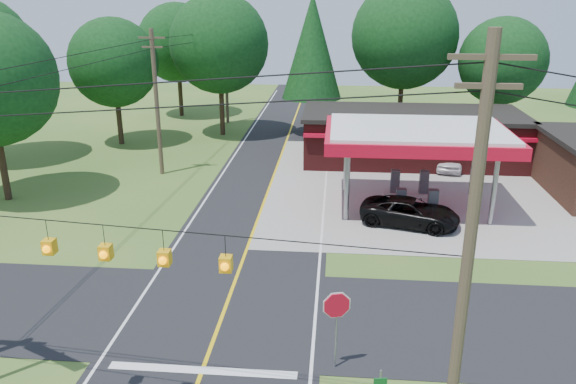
# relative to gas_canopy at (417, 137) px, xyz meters

# --- Properties ---
(ground) EXTENTS (120.00, 120.00, 0.00)m
(ground) POSITION_rel_gas_canopy_xyz_m (-9.00, -13.00, -4.27)
(ground) COLOR #375E21
(ground) RESTS_ON ground
(main_highway) EXTENTS (8.00, 120.00, 0.02)m
(main_highway) POSITION_rel_gas_canopy_xyz_m (-9.00, -13.00, -4.26)
(main_highway) COLOR black
(main_highway) RESTS_ON ground
(cross_road) EXTENTS (70.00, 7.00, 0.02)m
(cross_road) POSITION_rel_gas_canopy_xyz_m (-9.00, -13.00, -4.25)
(cross_road) COLOR black
(cross_road) RESTS_ON ground
(lane_center_yellow) EXTENTS (0.15, 110.00, 0.00)m
(lane_center_yellow) POSITION_rel_gas_canopy_xyz_m (-9.00, -13.00, -4.24)
(lane_center_yellow) COLOR yellow
(lane_center_yellow) RESTS_ON main_highway
(gas_canopy) EXTENTS (10.60, 7.40, 4.88)m
(gas_canopy) POSITION_rel_gas_canopy_xyz_m (0.00, 0.00, 0.00)
(gas_canopy) COLOR gray
(gas_canopy) RESTS_ON ground
(convenience_store) EXTENTS (16.40, 7.55, 3.80)m
(convenience_store) POSITION_rel_gas_canopy_xyz_m (1.00, 9.98, -2.35)
(convenience_store) COLOR #531718
(convenience_store) RESTS_ON ground
(utility_pole_near_right) EXTENTS (1.80, 0.30, 11.50)m
(utility_pole_near_right) POSITION_rel_gas_canopy_xyz_m (-1.50, -20.00, 1.69)
(utility_pole_near_right) COLOR #473828
(utility_pole_near_right) RESTS_ON ground
(utility_pole_far_left) EXTENTS (1.80, 0.30, 10.00)m
(utility_pole_far_left) POSITION_rel_gas_canopy_xyz_m (-17.00, 5.00, 0.93)
(utility_pole_far_left) COLOR #473828
(utility_pole_far_left) RESTS_ON ground
(utility_pole_north) EXTENTS (0.30, 0.30, 9.50)m
(utility_pole_north) POSITION_rel_gas_canopy_xyz_m (-15.50, 22.00, 0.48)
(utility_pole_north) COLOR #473828
(utility_pole_north) RESTS_ON ground
(overhead_beacons) EXTENTS (17.04, 2.04, 1.03)m
(overhead_beacons) POSITION_rel_gas_canopy_xyz_m (-10.00, -19.00, 1.95)
(overhead_beacons) COLOR black
(overhead_beacons) RESTS_ON ground
(treeline_backdrop) EXTENTS (70.27, 51.59, 13.30)m
(treeline_backdrop) POSITION_rel_gas_canopy_xyz_m (-8.18, 11.01, 3.22)
(treeline_backdrop) COLOR #332316
(treeline_backdrop) RESTS_ON ground
(suv_car) EXTENTS (6.62, 6.62, 1.49)m
(suv_car) POSITION_rel_gas_canopy_xyz_m (-0.50, -3.00, -3.52)
(suv_car) COLOR black
(suv_car) RESTS_ON ground
(sedan_car) EXTENTS (5.20, 5.20, 1.49)m
(sedan_car) POSITION_rel_gas_canopy_xyz_m (3.64, 8.00, -3.52)
(sedan_car) COLOR white
(sedan_car) RESTS_ON ground
(octagonal_stop_sign) EXTENTS (0.97, 0.32, 2.95)m
(octagonal_stop_sign) POSITION_rel_gas_canopy_xyz_m (-4.50, -16.01, -2.03)
(octagonal_stop_sign) COLOR gray
(octagonal_stop_sign) RESTS_ON ground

